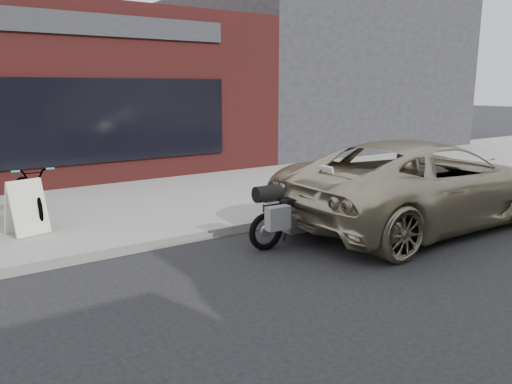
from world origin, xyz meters
name	(u,v)px	position (x,y,z in m)	size (l,w,h in m)	color
ground	(413,331)	(0.00, 0.00, 0.00)	(120.00, 120.00, 0.00)	black
near_sidewalk	(150,200)	(0.00, 7.00, 0.07)	(44.00, 6.00, 0.15)	gray
neighbour_building	(302,75)	(10.00, 14.00, 3.00)	(10.00, 10.00, 6.00)	#28282D
motorcycle	(295,212)	(0.81, 2.98, 0.53)	(1.95, 0.63, 1.23)	black
minivan	(424,183)	(3.50, 2.60, 0.78)	(2.59, 5.63, 1.56)	tan
bicycle_front	(29,193)	(-2.50, 6.34, 0.66)	(0.67, 1.93, 1.01)	gray
sandwich_sign	(26,207)	(-2.71, 5.56, 0.59)	(0.66, 0.62, 0.88)	white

